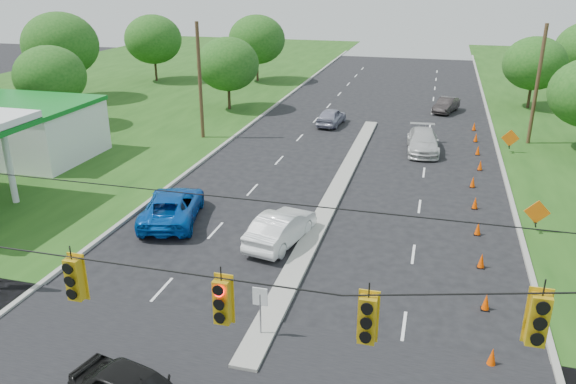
% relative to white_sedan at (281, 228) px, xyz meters
% --- Properties ---
extents(curb_left, '(0.25, 110.00, 0.16)m').
position_rel_white_sedan_xyz_m(curb_left, '(-8.74, 16.44, -0.81)').
color(curb_left, gray).
rests_on(curb_left, ground).
extents(curb_right, '(0.25, 110.00, 0.16)m').
position_rel_white_sedan_xyz_m(curb_right, '(11.46, 16.44, -0.81)').
color(curb_right, gray).
rests_on(curb_right, ground).
extents(median, '(1.00, 34.00, 0.18)m').
position_rel_white_sedan_xyz_m(median, '(1.36, 7.44, -0.81)').
color(median, gray).
rests_on(median, ground).
extents(median_sign, '(0.55, 0.06, 2.05)m').
position_rel_white_sedan_xyz_m(median_sign, '(1.36, -7.56, 0.66)').
color(median_sign, gray).
rests_on(median_sign, ground).
extents(signal_span, '(25.60, 0.32, 9.00)m').
position_rel_white_sedan_xyz_m(signal_span, '(1.31, -14.56, 4.17)').
color(signal_span, '#422D1C').
rests_on(signal_span, ground).
extents(utility_pole_far_left, '(0.28, 0.28, 9.00)m').
position_rel_white_sedan_xyz_m(utility_pole_far_left, '(-11.14, 16.44, 3.69)').
color(utility_pole_far_left, '#422D1C').
rests_on(utility_pole_far_left, ground).
extents(utility_pole_far_right, '(0.28, 0.28, 9.00)m').
position_rel_white_sedan_xyz_m(utility_pole_far_right, '(13.86, 21.44, 3.69)').
color(utility_pole_far_right, '#422D1C').
rests_on(utility_pole_far_right, ground).
extents(cone_1, '(0.32, 0.32, 0.70)m').
position_rel_white_sedan_xyz_m(cone_1, '(9.37, -7.06, -0.46)').
color(cone_1, '#F54600').
rests_on(cone_1, ground).
extents(cone_2, '(0.32, 0.32, 0.70)m').
position_rel_white_sedan_xyz_m(cone_2, '(9.37, -3.56, -0.46)').
color(cone_2, '#F54600').
rests_on(cone_2, ground).
extents(cone_3, '(0.32, 0.32, 0.70)m').
position_rel_white_sedan_xyz_m(cone_3, '(9.37, -0.06, -0.46)').
color(cone_3, '#F54600').
rests_on(cone_3, ground).
extents(cone_4, '(0.32, 0.32, 0.70)m').
position_rel_white_sedan_xyz_m(cone_4, '(9.37, 3.44, -0.46)').
color(cone_4, '#F54600').
rests_on(cone_4, ground).
extents(cone_5, '(0.32, 0.32, 0.70)m').
position_rel_white_sedan_xyz_m(cone_5, '(9.37, 6.94, -0.46)').
color(cone_5, '#F54600').
rests_on(cone_5, ground).
extents(cone_6, '(0.32, 0.32, 0.70)m').
position_rel_white_sedan_xyz_m(cone_6, '(9.37, 10.44, -0.46)').
color(cone_6, '#F54600').
rests_on(cone_6, ground).
extents(cone_7, '(0.32, 0.32, 0.70)m').
position_rel_white_sedan_xyz_m(cone_7, '(9.97, 13.94, -0.46)').
color(cone_7, '#F54600').
rests_on(cone_7, ground).
extents(cone_8, '(0.32, 0.32, 0.70)m').
position_rel_white_sedan_xyz_m(cone_8, '(9.97, 17.44, -0.46)').
color(cone_8, '#F54600').
rests_on(cone_8, ground).
extents(cone_9, '(0.32, 0.32, 0.70)m').
position_rel_white_sedan_xyz_m(cone_9, '(9.97, 20.94, -0.46)').
color(cone_9, '#F54600').
rests_on(cone_9, ground).
extents(cone_10, '(0.32, 0.32, 0.70)m').
position_rel_white_sedan_xyz_m(cone_10, '(9.97, 24.44, -0.46)').
color(cone_10, '#F54600').
rests_on(cone_10, ground).
extents(work_sign_1, '(1.27, 0.58, 1.37)m').
position_rel_white_sedan_xyz_m(work_sign_1, '(12.16, 4.44, 0.29)').
color(work_sign_1, black).
rests_on(work_sign_1, ground).
extents(work_sign_2, '(1.27, 0.58, 1.37)m').
position_rel_white_sedan_xyz_m(work_sign_2, '(12.16, 18.44, 0.29)').
color(work_sign_2, black).
rests_on(work_sign_2, ground).
extents(tree_2, '(5.88, 5.88, 6.86)m').
position_rel_white_sedan_xyz_m(tree_2, '(-24.64, 16.44, 3.53)').
color(tree_2, black).
rests_on(tree_2, ground).
extents(tree_3, '(7.56, 7.56, 8.82)m').
position_rel_white_sedan_xyz_m(tree_3, '(-30.64, 26.44, 4.77)').
color(tree_3, black).
rests_on(tree_3, ground).
extents(tree_4, '(6.72, 6.72, 7.84)m').
position_rel_white_sedan_xyz_m(tree_4, '(-26.64, 38.44, 4.15)').
color(tree_4, black).
rests_on(tree_4, ground).
extents(tree_5, '(5.88, 5.88, 6.86)m').
position_rel_white_sedan_xyz_m(tree_5, '(-12.64, 26.44, 3.53)').
color(tree_5, black).
rests_on(tree_5, ground).
extents(tree_6, '(6.72, 6.72, 7.84)m').
position_rel_white_sedan_xyz_m(tree_6, '(-14.64, 41.44, 4.15)').
color(tree_6, black).
rests_on(tree_6, ground).
extents(tree_12, '(5.88, 5.88, 6.86)m').
position_rel_white_sedan_xyz_m(tree_12, '(15.36, 34.44, 3.53)').
color(tree_12, black).
rests_on(tree_12, ground).
extents(white_sedan, '(2.61, 5.13, 1.61)m').
position_rel_white_sedan_xyz_m(white_sedan, '(0.00, 0.00, 0.00)').
color(white_sedan, white).
rests_on(white_sedan, ground).
extents(blue_pickup, '(4.12, 6.40, 1.64)m').
position_rel_white_sedan_xyz_m(blue_pickup, '(-6.31, 1.07, 0.02)').
color(blue_pickup, '#074AAE').
rests_on(blue_pickup, ground).
extents(silver_car_far, '(2.65, 5.64, 1.59)m').
position_rel_white_sedan_xyz_m(silver_car_far, '(6.03, 17.22, -0.01)').
color(silver_car_far, silver).
rests_on(silver_car_far, ground).
extents(silver_car_oncoming, '(2.18, 4.53, 1.49)m').
position_rel_white_sedan_xyz_m(silver_car_oncoming, '(-1.97, 23.10, -0.06)').
color(silver_car_oncoming, '#8A8AA0').
rests_on(silver_car_oncoming, ground).
extents(dark_car_receding, '(2.63, 4.41, 1.37)m').
position_rel_white_sedan_xyz_m(dark_car_receding, '(7.63, 30.67, -0.12)').
color(dark_car_receding, black).
rests_on(dark_car_receding, ground).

